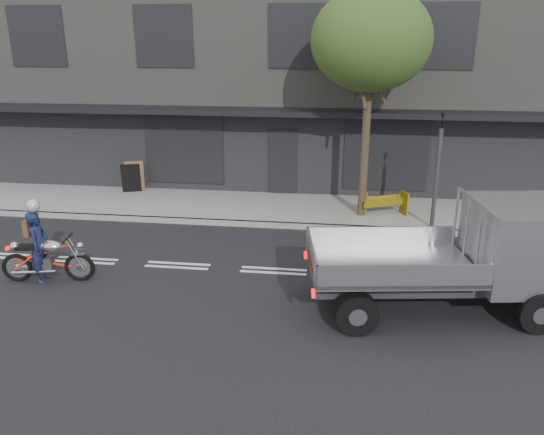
{
  "coord_description": "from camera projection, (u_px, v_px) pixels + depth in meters",
  "views": [
    {
      "loc": [
        1.51,
        -11.63,
        5.35
      ],
      "look_at": [
        -0.11,
        0.5,
        1.19
      ],
      "focal_mm": 35.0,
      "sensor_mm": 36.0,
      "label": 1
    }
  ],
  "objects": [
    {
      "name": "motorcycle",
      "position": [
        47.0,
        258.0,
        12.15
      ],
      "size": [
        2.11,
        0.62,
        1.09
      ],
      "rotation": [
        0.0,
        0.0,
        0.16
      ],
      "color": "black",
      "rests_on": "ground"
    },
    {
      "name": "rider",
      "position": [
        39.0,
        247.0,
        12.08
      ],
      "size": [
        0.49,
        0.67,
        1.68
      ],
      "primitive_type": "imported",
      "rotation": [
        0.0,
        0.0,
        1.73
      ],
      "color": "#151B3C",
      "rests_on": "ground"
    },
    {
      "name": "street_tree",
      "position": [
        371.0,
        41.0,
        14.8
      ],
      "size": [
        3.4,
        3.4,
        6.74
      ],
      "color": "#382B21",
      "rests_on": "ground"
    },
    {
      "name": "flatbed_ute",
      "position": [
        497.0,
        248.0,
        10.62
      ],
      "size": [
        5.39,
        2.8,
        2.38
      ],
      "rotation": [
        0.0,
        0.0,
        0.15
      ],
      "color": "black",
      "rests_on": "ground"
    },
    {
      "name": "sandwich_board",
      "position": [
        131.0,
        178.0,
        18.64
      ],
      "size": [
        0.77,
        0.63,
        1.04
      ],
      "primitive_type": null,
      "rotation": [
        0.0,
        0.0,
        0.33
      ],
      "color": "black",
      "rests_on": "sidewalk"
    },
    {
      "name": "ground",
      "position": [
        274.0,
        271.0,
        12.83
      ],
      "size": [
        80.0,
        80.0,
        0.0
      ],
      "primitive_type": "plane",
      "color": "black",
      "rests_on": "ground"
    },
    {
      "name": "traffic_light_pole",
      "position": [
        437.0,
        176.0,
        14.92
      ],
      "size": [
        0.12,
        0.12,
        3.5
      ],
      "color": "#2D2D30",
      "rests_on": "ground"
    },
    {
      "name": "sidewalk",
      "position": [
        292.0,
        209.0,
        17.22
      ],
      "size": [
        32.0,
        3.2,
        0.15
      ],
      "primitive_type": "cube",
      "color": "gray",
      "rests_on": "ground"
    },
    {
      "name": "kerb",
      "position": [
        287.0,
        225.0,
        15.72
      ],
      "size": [
        32.0,
        0.2,
        0.15
      ],
      "primitive_type": "cube",
      "color": "gray",
      "rests_on": "ground"
    },
    {
      "name": "building_main",
      "position": [
        308.0,
        72.0,
        22.15
      ],
      "size": [
        26.0,
        10.0,
        8.0
      ],
      "primitive_type": "cube",
      "color": "slate",
      "rests_on": "ground"
    },
    {
      "name": "construction_barrier",
      "position": [
        384.0,
        204.0,
        16.25
      ],
      "size": [
        1.45,
        1.04,
        0.75
      ],
      "primitive_type": null,
      "rotation": [
        0.0,
        0.0,
        0.42
      ],
      "color": "yellow",
      "rests_on": "sidewalk"
    }
  ]
}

